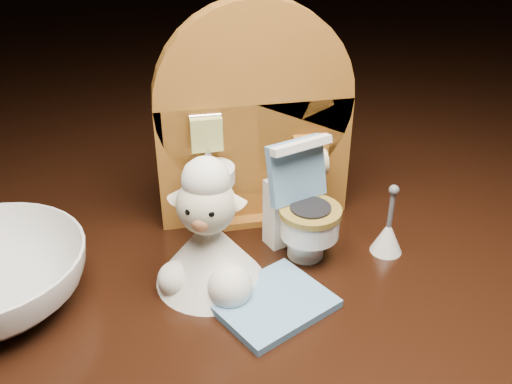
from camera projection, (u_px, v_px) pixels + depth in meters
backdrop_panel at (253, 130)px, 0.37m from camera, size 0.13×0.05×0.15m
toy_toilet at (301, 212)px, 0.36m from camera, size 0.05×0.05×0.08m
bath_mat at (273, 303)px, 0.32m from camera, size 0.08×0.07×0.00m
toilet_brush at (388, 234)px, 0.36m from camera, size 0.02×0.02×0.05m
plush_lamb at (209, 242)px, 0.33m from camera, size 0.07×0.07×0.08m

